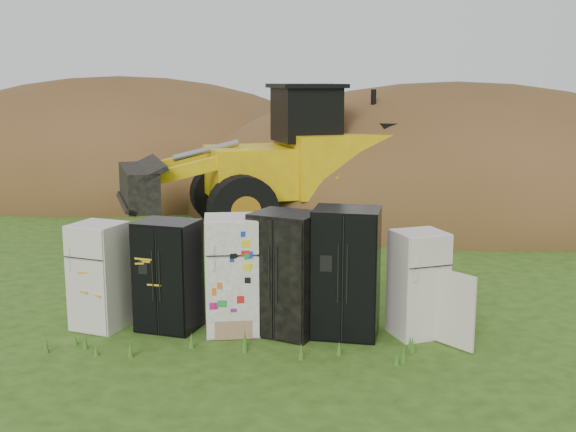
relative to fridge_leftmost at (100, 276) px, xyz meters
name	(u,v)px	position (x,y,z in m)	size (l,w,h in m)	color
ground	(264,331)	(2.52, 0.00, -0.82)	(120.00, 120.00, 0.00)	#294A13
fridge_leftmost	(100,276)	(0.00, 0.00, 0.00)	(0.72, 0.70, 1.64)	beige
fridge_black_side	(168,275)	(1.06, 0.02, 0.02)	(0.88, 0.70, 1.69)	black
fridge_sticker	(232,275)	(2.06, -0.03, 0.07)	(0.79, 0.73, 1.78)	white
fridge_dark_mid	(286,274)	(2.87, -0.04, 0.11)	(0.95, 0.77, 1.86)	black
fridge_black_right	(346,272)	(3.77, -0.03, 0.14)	(0.96, 0.80, 1.93)	black
fridge_open_door	(418,284)	(4.84, 0.02, -0.03)	(0.72, 0.66, 1.59)	beige
wheel_loader	(271,158)	(1.93, 7.40, 1.01)	(7.57, 3.07, 3.66)	yellow
dirt_mound_right	(451,204)	(7.07, 11.61, -0.82)	(16.78, 12.30, 7.40)	#4D3519
dirt_mound_left	(123,183)	(-4.29, 15.24, -0.82)	(17.56, 13.17, 7.73)	#4D3519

